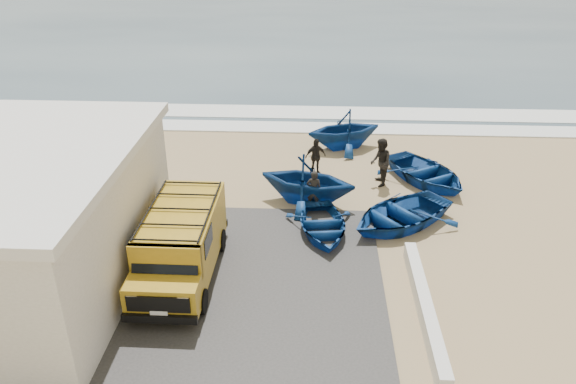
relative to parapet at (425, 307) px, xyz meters
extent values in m
plane|color=tan|center=(-5.00, 3.00, -0.28)|extent=(160.00, 160.00, 0.00)
cube|color=#3B3936|center=(-7.00, 1.00, -0.25)|extent=(12.00, 10.00, 0.05)
cube|color=#385166|center=(-5.00, 59.00, -0.27)|extent=(180.00, 88.00, 0.01)
cube|color=white|center=(-5.00, 15.00, -0.25)|extent=(180.00, 1.60, 0.06)
cube|color=white|center=(-5.00, 17.50, -0.26)|extent=(180.00, 2.20, 0.04)
cube|color=black|center=(-8.55, 2.50, 2.33)|extent=(0.08, 0.70, 0.90)
cube|color=silver|center=(0.00, 0.00, 0.00)|extent=(0.35, 6.00, 0.55)
cube|color=#B88D1B|center=(-7.21, 1.95, 0.97)|extent=(2.04, 4.14, 1.75)
cube|color=#B88D1B|center=(-7.23, -0.59, 0.57)|extent=(2.02, 0.97, 0.95)
cube|color=black|center=(-7.22, -0.09, 1.42)|extent=(1.85, 0.37, 0.76)
cube|color=black|center=(-7.23, -1.09, 0.68)|extent=(1.71, 0.10, 0.48)
cube|color=black|center=(-7.23, -1.12, 0.22)|extent=(2.05, 0.16, 0.23)
cube|color=black|center=(-7.21, 1.90, 1.93)|extent=(1.94, 3.83, 0.06)
cylinder|color=black|center=(-8.17, -0.16, 0.10)|extent=(0.24, 0.74, 0.74)
cylinder|color=black|center=(-8.14, 3.12, 0.10)|extent=(0.24, 0.74, 0.74)
cylinder|color=black|center=(-6.28, -0.18, 0.10)|extent=(0.24, 0.74, 0.74)
cylinder|color=black|center=(-6.26, 3.11, 0.10)|extent=(0.24, 0.74, 0.74)
imported|color=navy|center=(-2.86, 4.34, 0.08)|extent=(2.86, 3.71, 0.71)
imported|color=navy|center=(-0.06, 5.10, 0.17)|extent=(5.27, 5.07, 0.89)
imported|color=navy|center=(-3.44, 6.66, 0.71)|extent=(4.51, 4.16, 1.97)
imported|color=navy|center=(1.49, 8.75, 0.16)|extent=(4.73, 5.13, 0.87)
imported|color=navy|center=(-1.81, 12.41, 0.67)|extent=(4.49, 4.21, 1.90)
imported|color=black|center=(-3.18, 6.12, 0.53)|extent=(0.64, 0.48, 1.61)
imported|color=black|center=(-0.48, 8.41, 0.73)|extent=(0.82, 1.02, 2.01)
imported|color=black|center=(-3.14, 9.36, 0.53)|extent=(1.02, 0.72, 1.61)
camera|label=1|loc=(-3.20, -12.77, 10.01)|focal=35.00mm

